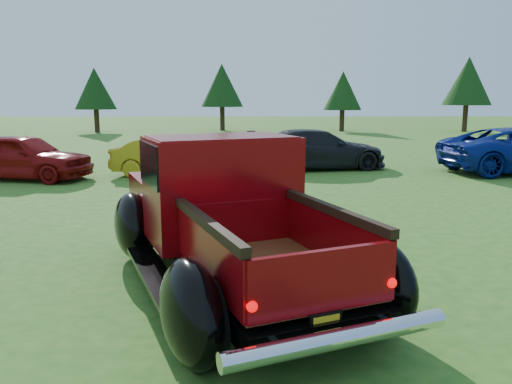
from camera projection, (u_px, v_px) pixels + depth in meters
name	position (u px, v px, depth m)	size (l,w,h in m)	color
ground	(289.00, 257.00, 7.90)	(120.00, 120.00, 0.00)	#2A611B
tree_west	(95.00, 89.00, 35.77)	(2.94, 2.94, 4.60)	#332114
tree_mid_left	(222.00, 86.00, 37.71)	(3.20, 3.20, 5.00)	#332114
tree_mid_right	(343.00, 91.00, 36.84)	(2.82, 2.82, 4.40)	#332114
tree_east	(468.00, 81.00, 36.25)	(3.46, 3.46, 5.40)	#332114
pickup_truck	(221.00, 213.00, 6.82)	(4.07, 5.71, 1.99)	black
show_car_red	(23.00, 156.00, 15.31)	(1.68, 4.18, 1.42)	maroon
show_car_yellow	(173.00, 157.00, 15.94)	(1.33, 3.83, 1.26)	#AD8717
show_car_grey	(318.00, 149.00, 17.58)	(1.96, 4.81, 1.40)	black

